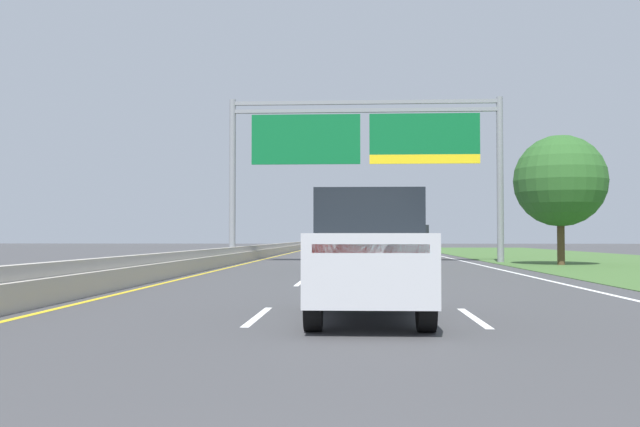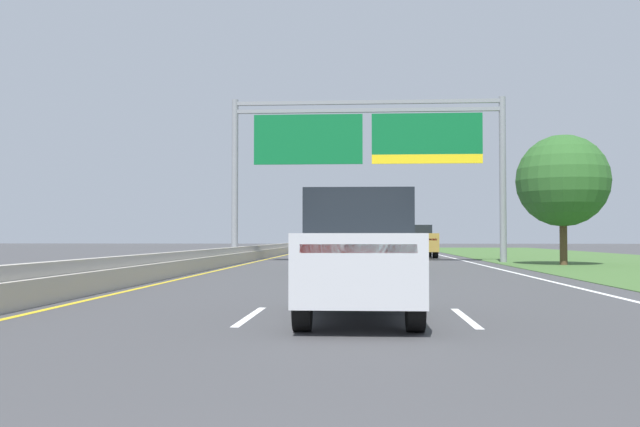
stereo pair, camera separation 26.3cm
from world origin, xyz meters
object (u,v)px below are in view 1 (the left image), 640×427
object	(u,v)px
pickup_truck_gold	(416,242)
roadside_tree_mid	(560,181)
car_navy_centre_lane_sedan	(359,251)
car_silver_centre_lane_suv	(367,254)
car_black_centre_lane_suv	(362,242)
overhead_sign_gantry	(365,145)

from	to	relation	value
pickup_truck_gold	roadside_tree_mid	size ratio (longest dim) A/B	0.85
pickup_truck_gold	car_navy_centre_lane_sedan	bearing A→B (deg)	167.33
car_silver_centre_lane_suv	car_black_centre_lane_suv	xyz separation A→B (m)	(0.11, 31.58, 0.00)
car_silver_centre_lane_suv	car_black_centre_lane_suv	world-z (taller)	same
pickup_truck_gold	roadside_tree_mid	xyz separation A→B (m)	(6.02, -12.69, 3.06)
pickup_truck_gold	car_black_centre_lane_suv	size ratio (longest dim) A/B	1.15
car_silver_centre_lane_suv	pickup_truck_gold	bearing A→B (deg)	-6.26
car_black_centre_lane_suv	roadside_tree_mid	distance (m)	13.15
pickup_truck_gold	car_black_centre_lane_suv	world-z (taller)	pickup_truck_gold
overhead_sign_gantry	car_navy_centre_lane_sedan	bearing A→B (deg)	-91.98
roadside_tree_mid	pickup_truck_gold	bearing A→B (deg)	115.37
car_silver_centre_lane_suv	roadside_tree_mid	distance (m)	25.40
pickup_truck_gold	car_silver_centre_lane_suv	bearing A→B (deg)	172.80
car_silver_centre_lane_suv	car_black_centre_lane_suv	distance (m)	31.58
pickup_truck_gold	car_silver_centre_lane_suv	distance (m)	36.13
car_navy_centre_lane_sedan	roadside_tree_mid	size ratio (longest dim) A/B	0.69
car_navy_centre_lane_sedan	overhead_sign_gantry	bearing A→B (deg)	-3.41
overhead_sign_gantry	roadside_tree_mid	size ratio (longest dim) A/B	2.35
car_navy_centre_lane_sedan	roadside_tree_mid	bearing A→B (deg)	-58.75
car_black_centre_lane_suv	car_silver_centre_lane_suv	bearing A→B (deg)	-178.84
pickup_truck_gold	car_navy_centre_lane_sedan	size ratio (longest dim) A/B	1.22
car_silver_centre_lane_suv	roadside_tree_mid	size ratio (longest dim) A/B	0.74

